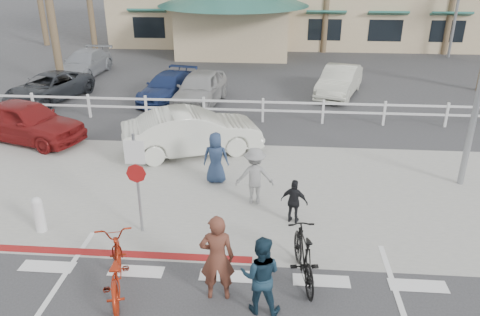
# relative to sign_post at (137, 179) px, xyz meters

# --- Properties ---
(ground) EXTENTS (140.00, 140.00, 0.00)m
(ground) POSITION_rel_sign_post_xyz_m (2.30, -2.20, -1.45)
(ground) COLOR #333335
(sidewalk_plaza) EXTENTS (22.00, 7.00, 0.01)m
(sidewalk_plaza) POSITION_rel_sign_post_xyz_m (2.30, 2.30, -1.44)
(sidewalk_plaza) COLOR gray
(sidewalk_plaza) RESTS_ON ground
(cross_street) EXTENTS (40.00, 5.00, 0.01)m
(cross_street) POSITION_rel_sign_post_xyz_m (2.30, 6.30, -1.45)
(cross_street) COLOR #333335
(cross_street) RESTS_ON ground
(parking_lot) EXTENTS (50.00, 16.00, 0.01)m
(parking_lot) POSITION_rel_sign_post_xyz_m (2.30, 15.80, -1.45)
(parking_lot) COLOR #333335
(parking_lot) RESTS_ON ground
(curb_red) EXTENTS (7.00, 0.25, 0.02)m
(curb_red) POSITION_rel_sign_post_xyz_m (-0.70, -1.00, -1.44)
(curb_red) COLOR maroon
(curb_red) RESTS_ON ground
(rail_fence) EXTENTS (29.40, 0.16, 1.00)m
(rail_fence) POSITION_rel_sign_post_xyz_m (2.80, 8.30, -0.95)
(rail_fence) COLOR silver
(rail_fence) RESTS_ON ground
(sign_post) EXTENTS (0.50, 0.10, 2.90)m
(sign_post) POSITION_rel_sign_post_xyz_m (0.00, 0.00, 0.00)
(sign_post) COLOR gray
(sign_post) RESTS_ON ground
(bollard_0) EXTENTS (0.26, 0.26, 0.95)m
(bollard_0) POSITION_rel_sign_post_xyz_m (-2.50, -0.20, -0.97)
(bollard_0) COLOR silver
(bollard_0) RESTS_ON ground
(bike_red) EXTENTS (1.34, 2.29, 1.14)m
(bike_red) POSITION_rel_sign_post_xyz_m (0.10, -2.24, -0.88)
(bike_red) COLOR maroon
(bike_red) RESTS_ON ground
(rider_red) EXTENTS (0.72, 0.51, 1.88)m
(rider_red) POSITION_rel_sign_post_xyz_m (2.18, -2.24, -0.51)
(rider_red) COLOR brown
(rider_red) RESTS_ON ground
(bike_black) EXTENTS (0.85, 2.03, 1.18)m
(bike_black) POSITION_rel_sign_post_xyz_m (3.90, -1.54, -0.86)
(bike_black) COLOR black
(bike_black) RESTS_ON ground
(rider_black) EXTENTS (0.84, 0.68, 1.63)m
(rider_black) POSITION_rel_sign_post_xyz_m (3.04, -2.54, -0.63)
(rider_black) COLOR #162C3D
(rider_black) RESTS_ON ground
(pedestrian_a) EXTENTS (1.10, 0.69, 1.63)m
(pedestrian_a) POSITION_rel_sign_post_xyz_m (2.71, 1.67, -0.64)
(pedestrian_a) COLOR gray
(pedestrian_a) RESTS_ON ground
(pedestrian_child) EXTENTS (0.76, 0.48, 1.20)m
(pedestrian_child) POSITION_rel_sign_post_xyz_m (3.76, 0.73, -0.85)
(pedestrian_child) COLOR black
(pedestrian_child) RESTS_ON ground
(pedestrian_b) EXTENTS (0.77, 0.51, 1.57)m
(pedestrian_b) POSITION_rel_sign_post_xyz_m (1.49, 2.85, -0.67)
(pedestrian_b) COLOR navy
(pedestrian_b) RESTS_ON ground
(car_white_sedan) EXTENTS (4.94, 3.19, 1.54)m
(car_white_sedan) POSITION_rel_sign_post_xyz_m (0.42, 4.97, -0.68)
(car_white_sedan) COLOR silver
(car_white_sedan) RESTS_ON ground
(car_red_compact) EXTENTS (4.73, 3.03, 1.50)m
(car_red_compact) POSITION_rel_sign_post_xyz_m (-5.76, 5.61, -0.70)
(car_red_compact) COLOR maroon
(car_red_compact) RESTS_ON ground
(lot_car_0) EXTENTS (3.28, 4.85, 1.23)m
(lot_car_0) POSITION_rel_sign_post_xyz_m (-7.25, 10.54, -0.83)
(lot_car_0) COLOR #25282D
(lot_car_0) RESTS_ON ground
(lot_car_1) EXTENTS (2.49, 4.43, 1.21)m
(lot_car_1) POSITION_rel_sign_post_xyz_m (-1.81, 11.08, -0.84)
(lot_car_1) COLOR navy
(lot_car_1) RESTS_ON ground
(lot_car_2) EXTENTS (2.29, 4.60, 1.51)m
(lot_car_2) POSITION_rel_sign_post_xyz_m (-0.19, 10.42, -0.70)
(lot_car_2) COLOR #9C9C9C
(lot_car_2) RESTS_ON ground
(lot_car_3) EXTENTS (2.73, 4.47, 1.39)m
(lot_car_3) POSITION_rel_sign_post_xyz_m (6.19, 12.43, -0.75)
(lot_car_3) COLOR beige
(lot_car_3) RESTS_ON ground
(lot_car_4) EXTENTS (2.10, 4.63, 1.32)m
(lot_car_4) POSITION_rel_sign_post_xyz_m (-7.44, 15.31, -0.79)
(lot_car_4) COLOR gray
(lot_car_4) RESTS_ON ground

